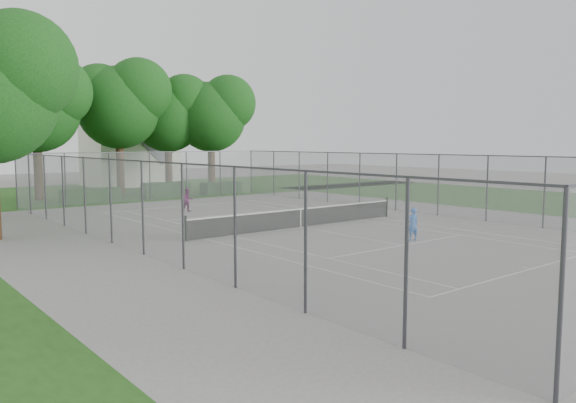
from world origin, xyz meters
TOP-DOWN VIEW (x-y plane):
  - ground at (0.00, 0.00)m, footprint 120.00×120.00m
  - grass_far at (0.00, 26.00)m, footprint 60.00×20.00m
  - grass_right at (22.00, 0.00)m, footprint 16.00×40.00m
  - court_markings at (0.00, 0.00)m, footprint 11.03×23.83m
  - tennis_net at (0.00, 0.00)m, footprint 12.87×0.10m
  - perimeter_fence at (0.00, 0.00)m, footprint 18.08×34.08m
  - tree_far_left at (-6.18, 22.10)m, footprint 7.20×6.57m
  - tree_far_midleft at (0.45, 23.16)m, footprint 7.64×6.97m
  - tree_far_midright at (4.96, 23.54)m, footprint 6.99×6.38m
  - tree_far_right at (8.16, 21.66)m, footprint 7.00×6.39m
  - hedge_left at (-4.01, 18.04)m, footprint 3.97×1.19m
  - hedge_mid at (1.86, 18.21)m, footprint 3.68×1.05m
  - hedge_right at (6.63, 17.88)m, footprint 3.29×1.20m
  - house at (4.71, 31.44)m, footprint 7.90×6.13m
  - girl_player at (1.30, -5.90)m, footprint 0.58×0.46m
  - woman_player at (-1.27, 9.08)m, footprint 0.73×0.59m

SIDE VIEW (x-z plane):
  - ground at x=0.00m, z-range 0.00..0.00m
  - grass_far at x=0.00m, z-range 0.00..0.00m
  - grass_right at x=22.00m, z-range 0.00..0.00m
  - court_markings at x=0.00m, z-range 0.00..0.01m
  - hedge_right at x=6.63m, z-range 0.00..0.99m
  - hedge_left at x=-4.01m, z-range 0.00..0.99m
  - tennis_net at x=0.00m, z-range -0.04..1.06m
  - hedge_mid at x=1.86m, z-range 0.00..1.16m
  - girl_player at x=1.30m, z-range 0.00..1.41m
  - woman_player at x=-1.27m, z-range 0.00..1.43m
  - perimeter_fence at x=0.00m, z-range 0.05..3.57m
  - house at x=4.71m, z-range -0.96..8.88m
  - tree_far_midright at x=4.96m, z-range 1.88..11.93m
  - tree_far_right at x=8.16m, z-range 1.88..11.94m
  - tree_far_left at x=-6.18m, z-range 1.94..12.28m
  - tree_far_midleft at x=0.45m, z-range 2.06..13.03m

